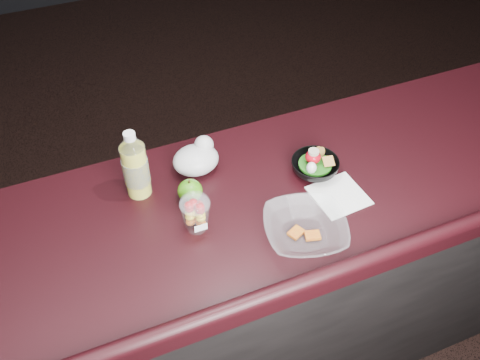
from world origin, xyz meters
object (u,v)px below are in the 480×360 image
lemonade_bottle (136,169)px  green_apple (190,191)px  takeout_bowl (305,229)px  snack_bowl (315,166)px  fruit_cup (195,212)px

lemonade_bottle → green_apple: lemonade_bottle is taller
lemonade_bottle → takeout_bowl: bearing=-41.9°
takeout_bowl → green_apple: bearing=134.1°
snack_bowl → lemonade_bottle: bearing=166.6°
fruit_cup → snack_bowl: (0.44, 0.08, -0.04)m
green_apple → takeout_bowl: 0.38m
lemonade_bottle → snack_bowl: bearing=-13.4°
fruit_cup → green_apple: fruit_cup is taller
lemonade_bottle → snack_bowl: lemonade_bottle is taller
fruit_cup → green_apple: 0.12m
green_apple → takeout_bowl: bearing=-45.9°
lemonade_bottle → takeout_bowl: size_ratio=0.82×
snack_bowl → takeout_bowl: (-0.15, -0.23, 0.00)m
fruit_cup → snack_bowl: bearing=9.7°
lemonade_bottle → fruit_cup: lemonade_bottle is taller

